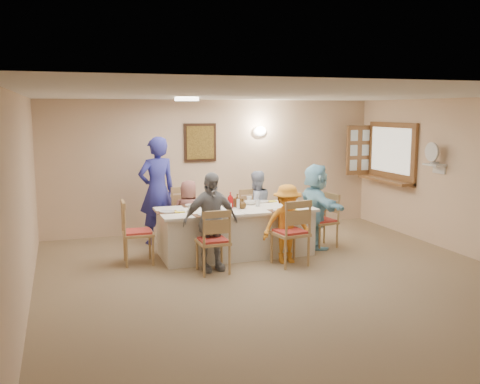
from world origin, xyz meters
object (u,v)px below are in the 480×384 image
object	(u,v)px
chair_left_end	(138,232)
chair_right_end	(322,220)
serving_hatch	(392,153)
caregiver	(157,191)
diner_front_right	(287,224)
chair_back_left	(187,217)
dining_table	(235,231)
chair_back_right	(253,215)
diner_back_left	(189,214)
diner_front_left	(211,222)
chair_front_right	(290,232)
condiment_ketchup	(230,200)
diner_right_end	(316,206)
diner_back_right	(256,207)
chair_front_left	(213,240)
desk_fan	(434,156)

from	to	relation	value
chair_left_end	chair_right_end	xyz separation A→B (m)	(3.10, 0.00, -0.03)
serving_hatch	caregiver	bearing A→B (deg)	175.56
chair_right_end	diner_front_right	size ratio (longest dim) A/B	0.76
chair_left_end	diner_front_right	xyz separation A→B (m)	(2.15, -0.68, 0.11)
chair_back_left	chair_left_end	bearing A→B (deg)	-144.76
dining_table	chair_back_right	xyz separation A→B (m)	(0.60, 0.80, 0.08)
chair_right_end	diner_back_left	distance (m)	2.26
chair_back_left	diner_front_left	xyz separation A→B (m)	(0.00, -1.48, 0.21)
chair_back_left	chair_back_right	bearing A→B (deg)	-4.86
dining_table	diner_front_left	world-z (taller)	diner_front_left
diner_front_left	chair_front_right	bearing A→B (deg)	-12.74
chair_back_right	condiment_ketchup	xyz separation A→B (m)	(-0.67, -0.74, 0.43)
dining_table	chair_back_left	xyz separation A→B (m)	(-0.60, 0.80, 0.12)
chair_front_right	diner_back_left	world-z (taller)	diner_back_left
chair_right_end	diner_front_right	xyz separation A→B (m)	(-0.95, -0.68, 0.14)
chair_back_left	chair_right_end	world-z (taller)	chair_back_left
chair_back_left	chair_right_end	xyz separation A→B (m)	(2.15, -0.80, -0.05)
chair_front_right	diner_back_left	distance (m)	1.91
chair_right_end	diner_right_end	world-z (taller)	diner_right_end
chair_back_right	condiment_ketchup	world-z (taller)	condiment_ketchup
chair_front_right	diner_back_right	bearing A→B (deg)	-97.96
chair_right_end	chair_back_right	bearing A→B (deg)	-139.36
chair_back_left	chair_front_right	distance (m)	2.00
chair_front_left	diner_back_left	world-z (taller)	diner_back_left
diner_front_left	chair_back_right	bearing A→B (deg)	43.94
diner_front_right	diner_front_left	bearing A→B (deg)	-177.93
diner_back_left	diner_right_end	bearing A→B (deg)	169.85
chair_back_right	diner_back_right	bearing A→B (deg)	-91.97
desk_fan	chair_front_left	size ratio (longest dim) A/B	0.32
chair_back_right	condiment_ketchup	size ratio (longest dim) A/B	3.56
caregiver	chair_front_left	bearing A→B (deg)	87.69
chair_left_end	caregiver	world-z (taller)	caregiver
desk_fan	chair_front_right	world-z (taller)	desk_fan
chair_front_right	condiment_ketchup	distance (m)	1.15
chair_front_left	condiment_ketchup	xyz separation A→B (m)	(0.53, 0.86, 0.42)
chair_left_end	caregiver	xyz separation A→B (m)	(0.50, 1.15, 0.44)
serving_hatch	caregiver	distance (m)	4.52
diner_back_right	dining_table	bearing A→B (deg)	36.85
chair_right_end	condiment_ketchup	distance (m)	1.67
dining_table	diner_front_right	size ratio (longest dim) A/B	2.06
chair_back_right	chair_front_left	size ratio (longest dim) A/B	0.96
desk_fan	condiment_ketchup	xyz separation A→B (m)	(-3.38, 0.60, -0.66)
chair_back_left	diner_front_right	distance (m)	1.91
chair_front_left	diner_right_end	distance (m)	2.19
dining_table	chair_back_right	bearing A→B (deg)	53.13
diner_back_left	diner_front_left	distance (m)	1.37
chair_left_end	chair_front_left	bearing A→B (deg)	-127.99
chair_back_left	diner_front_left	size ratio (longest dim) A/B	0.70
chair_front_right	diner_front_right	world-z (taller)	diner_front_right
chair_front_left	chair_front_right	world-z (taller)	chair_front_right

